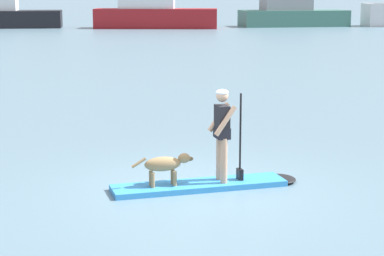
% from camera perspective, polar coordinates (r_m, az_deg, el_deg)
% --- Properties ---
extents(ground_plane, '(400.00, 400.00, 0.00)m').
position_cam_1_polar(ground_plane, '(12.66, 0.58, -4.88)').
color(ground_plane, slate).
extents(paddleboard, '(3.49, 1.19, 0.10)m').
position_cam_1_polar(paddleboard, '(12.71, 1.56, -4.59)').
color(paddleboard, '#338CD8').
rests_on(paddleboard, ground_plane).
extents(person_paddler, '(0.64, 0.53, 1.67)m').
position_cam_1_polar(person_paddler, '(12.54, 2.51, -0.05)').
color(person_paddler, tan).
rests_on(person_paddler, paddleboard).
extents(dog, '(1.12, 0.32, 0.56)m').
position_cam_1_polar(dog, '(12.38, -2.16, -2.98)').
color(dog, '#997A51').
rests_on(dog, paddleboard).
extents(moored_boat_far_port, '(10.86, 4.43, 4.07)m').
position_cam_1_polar(moored_boat_far_port, '(61.72, -3.13, 9.28)').
color(moored_boat_far_port, maroon).
rests_on(moored_boat_far_port, ground_plane).
extents(moored_boat_port, '(9.72, 3.92, 3.93)m').
position_cam_1_polar(moored_boat_port, '(65.20, 8.04, 9.24)').
color(moored_boat_port, '#3F7266').
rests_on(moored_boat_port, ground_plane).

